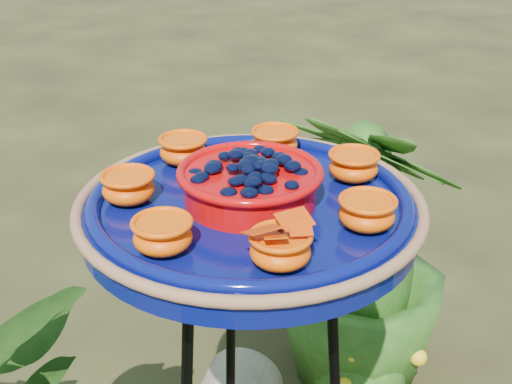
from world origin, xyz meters
TOP-DOWN VIEW (x-y plane):
  - feeder_dish at (-0.02, 0.04)m, footprint 0.63×0.63m
  - shrub_back_right at (0.69, 0.54)m, footprint 0.65×0.65m

SIDE VIEW (x-z plane):
  - shrub_back_right at x=0.69m, z-range 0.00..0.89m
  - feeder_dish at x=-0.02m, z-range 0.97..1.09m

